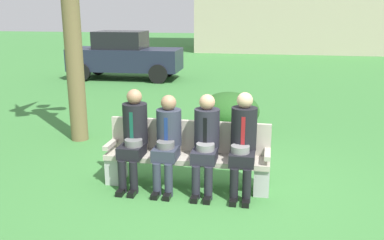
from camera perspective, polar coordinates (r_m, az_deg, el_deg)
ground_plane at (r=5.72m, az=2.75°, el=-9.56°), size 80.00×80.00×0.00m
park_bench at (r=5.70m, az=-0.64°, el=-4.91°), size 2.26×0.44×0.90m
seated_man_leftmost at (r=5.66m, az=-8.12°, el=-1.88°), size 0.34×0.72×1.34m
seated_man_centerleft at (r=5.54m, az=-3.44°, el=-2.48°), size 0.34×0.72×1.28m
seated_man_centerright at (r=5.43m, az=1.93°, el=-2.64°), size 0.34×0.72×1.31m
seated_man_rightmost at (r=5.38m, az=7.11°, el=-2.69°), size 0.34×0.72×1.35m
shrub_near_bench at (r=8.43m, az=5.20°, el=1.27°), size 1.23×1.13×0.77m
parked_car_near at (r=14.93m, az=-9.35°, el=8.86°), size 3.94×1.79×1.68m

